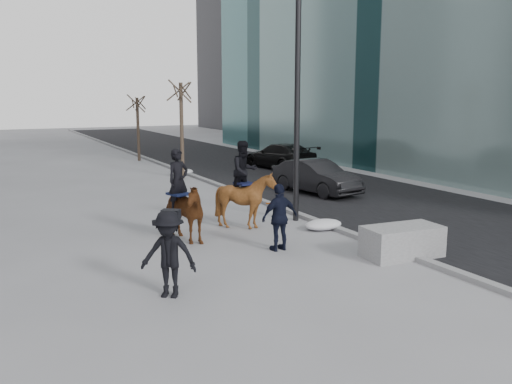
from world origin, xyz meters
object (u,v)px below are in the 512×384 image
mounted_left (180,208)px  mounted_right (246,194)px  planter (402,242)px  car_near (316,177)px

mounted_left → mounted_right: size_ratio=0.96×
planter → mounted_right: mounted_right is taller
mounted_left → car_near: bearing=31.9°
planter → car_near: car_near is taller
car_near → mounted_left: size_ratio=1.64×
planter → mounted_left: (-4.42, 3.90, 0.56)m
car_near → mounted_right: 6.63m
planter → mounted_right: bearing=115.9°
planter → mounted_left: 5.92m
planter → car_near: size_ratio=0.47×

